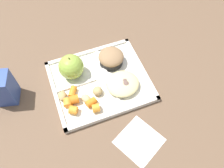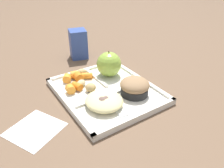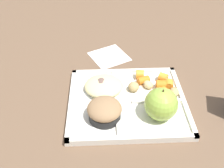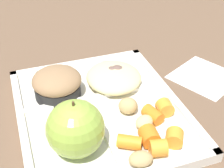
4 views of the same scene
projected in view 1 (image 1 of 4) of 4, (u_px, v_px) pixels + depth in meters
ground at (100, 83)px, 0.79m from camera, size 6.00×6.00×0.00m
lunch_tray at (100, 81)px, 0.78m from camera, size 0.31×0.27×0.02m
green_apple at (71, 67)px, 0.76m from camera, size 0.08×0.08×0.09m
bran_muffin at (111, 58)px, 0.80m from camera, size 0.09×0.09×0.05m
carrot_slice_tilted at (73, 92)px, 0.74m from camera, size 0.04×0.04×0.02m
carrot_slice_small at (67, 103)px, 0.72m from camera, size 0.03×0.03×0.02m
carrot_slice_near_corner at (74, 99)px, 0.72m from camera, size 0.03×0.03×0.03m
carrot_slice_edge at (96, 108)px, 0.71m from camera, size 0.02×0.03×0.03m
carrot_slice_diagonal at (91, 102)px, 0.72m from camera, size 0.04×0.03×0.02m
carrot_slice_back at (73, 110)px, 0.71m from camera, size 0.03×0.03×0.03m
potato_chunk_golden at (98, 91)px, 0.74m from camera, size 0.04×0.04×0.03m
potato_chunk_wedge at (62, 96)px, 0.73m from camera, size 0.03×0.04×0.02m
potato_chunk_corner at (86, 98)px, 0.73m from camera, size 0.04×0.04×0.02m
egg_noodle_pile at (123, 84)px, 0.75m from camera, size 0.11×0.10×0.03m
meatball_side at (124, 84)px, 0.75m from camera, size 0.03×0.03×0.03m
meatball_front at (125, 83)px, 0.75m from camera, size 0.03×0.03×0.03m
meatball_center at (126, 85)px, 0.75m from camera, size 0.03×0.03×0.03m
plastic_fork at (127, 78)px, 0.78m from camera, size 0.16×0.03×0.00m
milk_carton at (3, 88)px, 0.71m from camera, size 0.08×0.08×0.11m
paper_napkin at (139, 141)px, 0.68m from camera, size 0.15×0.15×0.00m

